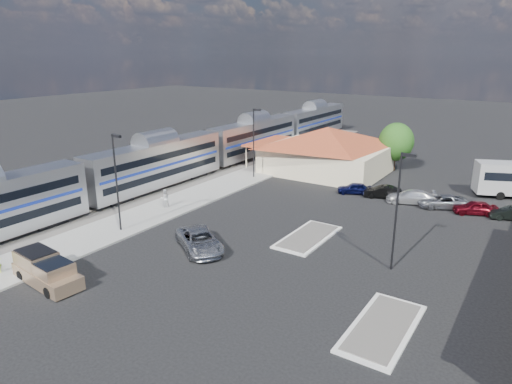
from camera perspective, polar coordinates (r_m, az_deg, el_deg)
The scene contains 21 objects.
ground at distance 40.88m, azimuth 0.21°, elevation -5.48°, with size 280.00×280.00×0.00m, color black.
railbed at distance 59.53m, azimuth -12.67°, elevation 1.43°, with size 16.00×100.00×0.12m, color #4C4944.
platform at distance 52.17m, azimuth -7.28°, elevation -0.46°, with size 5.50×92.00×0.18m, color gray.
passenger_train at distance 55.30m, azimuth -12.25°, elevation 3.28°, with size 3.00×104.00×5.55m.
freight_cars at distance 60.85m, azimuth -15.15°, elevation 3.40°, with size 2.80×46.00×4.00m.
station_depot at distance 62.35m, azimuth 8.77°, elevation 5.26°, with size 18.35×12.24×6.20m.
traffic_island_south at distance 40.62m, azimuth 6.52°, elevation -5.59°, with size 3.30×7.50×0.21m.
traffic_island_north at distance 29.08m, azimuth 15.54°, elevation -16.00°, with size 3.30×7.50×0.21m.
lamp_plat_s at distance 41.89m, azimuth -17.03°, elevation 2.02°, with size 1.08×0.25×9.00m.
lamp_plat_n at distance 58.04m, azimuth -0.22°, elevation 6.81°, with size 1.08×0.25×9.00m.
lamp_lot at distance 34.38m, azimuth 17.39°, elevation -1.24°, with size 1.08×0.25×9.00m.
tree_depot at distance 65.18m, azimuth 17.12°, elevation 6.01°, with size 4.71×4.71×6.63m.
pickup_truck at distance 35.64m, azimuth -24.68°, elevation -8.95°, with size 6.19×2.75×2.07m.
suv at distance 37.99m, azimuth -7.07°, elevation -6.05°, with size 2.81×6.09×1.69m, color #ABAEB3.
person_b at distance 48.43m, azimuth -11.33°, elevation -0.75°, with size 0.93×0.72×1.91m, color silver.
parked_car_a at distance 53.81m, azimuth 12.19°, elevation 0.46°, with size 1.55×3.86×1.31m, color #0C0F3C.
parked_car_b at distance 53.08m, azimuth 15.52°, elevation 0.03°, with size 1.47×4.20×1.39m, color black.
parked_car_c at distance 51.98m, azimuth 18.76°, elevation -0.56°, with size 2.09×5.13×1.49m, color silver.
parked_car_d at distance 51.65m, azimuth 22.26°, elevation -1.10°, with size 2.32×5.04×1.40m, color gray.
parked_car_e at distance 50.94m, azimuth 25.69°, elevation -1.77°, with size 1.67×4.15×1.41m, color maroon.
parked_car_f at distance 51.01m, azimuth 29.27°, elevation -2.31°, with size 1.40×4.02×1.32m, color black.
Camera 1 is at (20.53, -31.68, 15.67)m, focal length 32.00 mm.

